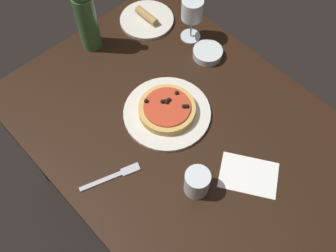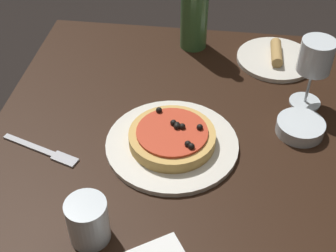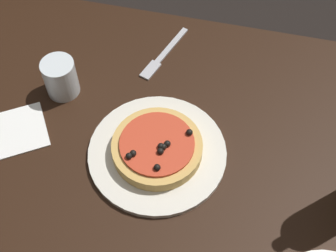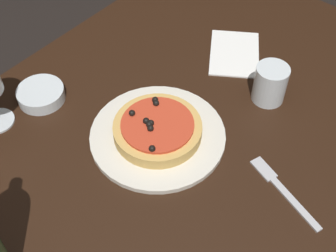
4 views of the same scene
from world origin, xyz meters
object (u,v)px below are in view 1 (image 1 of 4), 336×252
wine_glass (192,11)px  wine_bottle (85,15)px  pizza (166,110)px  water_cup (197,182)px  side_bowl (208,53)px  dinner_plate (166,113)px  side_plate (147,19)px  fork (114,176)px  dining_table (185,144)px

wine_glass → wine_bottle: 0.37m
pizza → water_cup: bearing=-24.6°
wine_glass → wine_bottle: bearing=-127.4°
wine_glass → wine_bottle: wine_bottle is taller
wine_glass → side_bowl: bearing=-11.2°
dinner_plate → side_plate: bearing=146.7°
water_cup → fork: size_ratio=0.48×
fork → side_bowl: bearing=33.0°
water_cup → side_bowl: water_cup is taller
wine_glass → fork: 0.64m
side_bowl → wine_glass: bearing=168.8°
side_bowl → fork: 0.57m
wine_bottle → water_cup: 0.69m
dining_table → water_cup: (0.16, -0.12, 0.14)m
side_bowl → dining_table: bearing=-58.6°
dinner_plate → dining_table: bearing=2.1°
dining_table → wine_bottle: wine_bottle is taller
fork → side_plate: side_plate is taller
dinner_plate → side_bowl: (-0.08, 0.29, 0.01)m
dining_table → dinner_plate: bearing=-177.9°
side_bowl → fork: bearing=-76.0°
pizza → side_bowl: size_ratio=1.75×
dining_table → water_cup: water_cup is taller
wine_bottle → fork: bearing=-30.8°
pizza → wine_bottle: (-0.42, 0.01, 0.12)m
wine_glass → fork: bearing=-66.8°
pizza → wine_glass: size_ratio=1.08×
dining_table → side_plate: bearing=152.5°
wine_bottle → dinner_plate: bearing=-1.6°
side_plate → water_cup: bearing=-29.9°
pizza → side_plate: size_ratio=0.90×
wine_glass → water_cup: wine_glass is taller
wine_glass → side_plate: bearing=-159.8°
wine_glass → side_bowl: (0.11, -0.02, -0.11)m
wine_glass → side_plate: wine_glass is taller
dining_table → pizza: (-0.09, -0.00, 0.12)m
dinner_plate → wine_glass: bearing=122.2°
wine_bottle → side_bowl: 0.45m
pizza → wine_glass: (-0.19, 0.31, 0.10)m
pizza → wine_bottle: bearing=178.4°
wine_bottle → side_bowl: (0.34, 0.27, -0.13)m
dining_table → wine_glass: 0.47m
water_cup → fork: bearing=-142.2°
dinner_plate → side_bowl: size_ratio=2.70×
water_cup → wine_bottle: bearing=169.3°
water_cup → side_plate: water_cup is taller
dinner_plate → side_bowl: 0.30m
pizza → wine_glass: bearing=122.2°
dining_table → wine_bottle: (-0.51, 0.01, 0.24)m
dinner_plate → pizza: (-0.00, 0.00, 0.02)m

